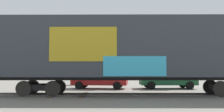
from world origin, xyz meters
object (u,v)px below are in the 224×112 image
at_px(flagpole, 126,40).
at_px(parked_car_green, 166,79).
at_px(parked_car_red, 99,78).
at_px(freight_car, 135,49).

distance_m(flagpole, parked_car_green, 9.77).
bearing_deg(parked_car_red, freight_car, -63.07).
height_order(flagpole, parked_car_red, flagpole).
height_order(freight_car, parked_car_red, freight_car).
bearing_deg(freight_car, flagpole, 88.70).
bearing_deg(parked_car_green, freight_car, -122.61).
relative_size(flagpole, parked_car_green, 1.73).
distance_m(parked_car_red, parked_car_green, 5.63).
height_order(flagpole, parked_car_green, flagpole).
height_order(freight_car, flagpole, flagpole).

